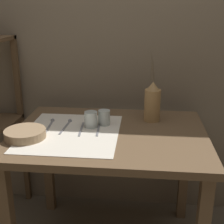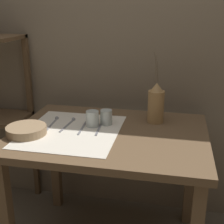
# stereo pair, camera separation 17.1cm
# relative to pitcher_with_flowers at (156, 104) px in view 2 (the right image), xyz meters

# --- Properties ---
(stone_wall_back) EXTENTS (7.00, 0.06, 2.40)m
(stone_wall_back) POSITION_rel_pitcher_with_flowers_xyz_m (-0.24, 0.31, 0.29)
(stone_wall_back) COLOR #7A6B56
(stone_wall_back) RESTS_ON ground_plane
(wooden_table) EXTENTS (1.09, 0.82, 0.79)m
(wooden_table) POSITION_rel_pitcher_with_flowers_xyz_m (-0.24, -0.21, -0.23)
(wooden_table) COLOR brown
(wooden_table) RESTS_ON ground_plane
(linen_cloth) EXTENTS (0.53, 0.59, 0.00)m
(linen_cloth) POSITION_rel_pitcher_with_flowers_xyz_m (-0.45, -0.24, -0.11)
(linen_cloth) COLOR silver
(linen_cloth) RESTS_ON wooden_table
(pitcher_with_flowers) EXTENTS (0.10, 0.10, 0.43)m
(pitcher_with_flowers) POSITION_rel_pitcher_with_flowers_xyz_m (0.00, 0.00, 0.00)
(pitcher_with_flowers) COLOR #A87F4C
(pitcher_with_flowers) RESTS_ON wooden_table
(wooden_bowl) EXTENTS (0.22, 0.22, 0.05)m
(wooden_bowl) POSITION_rel_pitcher_with_flowers_xyz_m (-0.68, -0.34, -0.09)
(wooden_bowl) COLOR #9E7F5B
(wooden_bowl) RESTS_ON wooden_table
(glass_tumbler_near) EXTENTS (0.07, 0.07, 0.09)m
(glass_tumbler_near) POSITION_rel_pitcher_with_flowers_xyz_m (-0.35, -0.15, -0.06)
(glass_tumbler_near) COLOR #B7C1BC
(glass_tumbler_near) RESTS_ON wooden_table
(glass_tumbler_far) EXTENTS (0.07, 0.07, 0.09)m
(glass_tumbler_far) POSITION_rel_pitcher_with_flowers_xyz_m (-0.28, -0.11, -0.07)
(glass_tumbler_far) COLOR #B7C1BC
(glass_tumbler_far) RESTS_ON wooden_table
(spoon_inner) EXTENTS (0.03, 0.22, 0.02)m
(spoon_inner) POSITION_rel_pitcher_with_flowers_xyz_m (-0.60, -0.12, -0.11)
(spoon_inner) COLOR gray
(spoon_inner) RESTS_ON wooden_table
(spoon_outer) EXTENTS (0.03, 0.22, 0.02)m
(spoon_outer) POSITION_rel_pitcher_with_flowers_xyz_m (-0.50, -0.12, -0.11)
(spoon_outer) COLOR gray
(spoon_outer) RESTS_ON wooden_table
(fork_inner) EXTENTS (0.03, 0.21, 0.00)m
(fork_inner) POSITION_rel_pitcher_with_flowers_xyz_m (-0.40, -0.20, -0.11)
(fork_inner) COLOR gray
(fork_inner) RESTS_ON wooden_table
(knife_center) EXTENTS (0.03, 0.21, 0.00)m
(knife_center) POSITION_rel_pitcher_with_flowers_xyz_m (-0.31, -0.19, -0.11)
(knife_center) COLOR gray
(knife_center) RESTS_ON wooden_table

